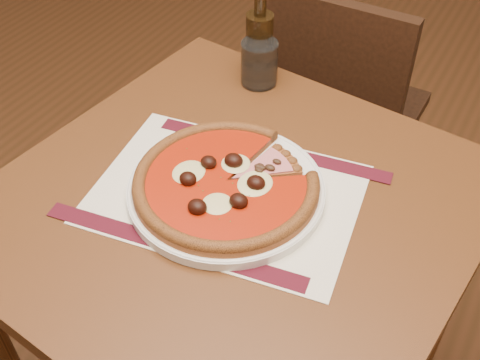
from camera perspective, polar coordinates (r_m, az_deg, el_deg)
name	(u,v)px	position (r m, az deg, el deg)	size (l,w,h in m)	color
table	(235,237)	(1.13, -0.50, -5.45)	(0.89, 0.89, 0.75)	#603116
chair_far	(337,106)	(1.74, 9.22, 6.96)	(0.40, 0.40, 0.85)	black
placemat	(226,194)	(1.07, -1.31, -1.32)	(0.46, 0.33, 0.00)	white
plate	(226,190)	(1.06, -1.32, -0.94)	(0.35, 0.35, 0.02)	white
pizza	(226,182)	(1.05, -1.34, -0.16)	(0.33, 0.33, 0.04)	#9E5926
ham_slice	(273,169)	(1.08, 3.14, 1.04)	(0.10, 0.13, 0.02)	#9E5926
water_glass	(259,63)	(1.31, 1.84, 11.02)	(0.08, 0.08, 0.10)	white
bottle	(259,41)	(1.34, 1.86, 13.07)	(0.06, 0.06, 0.20)	#33200C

